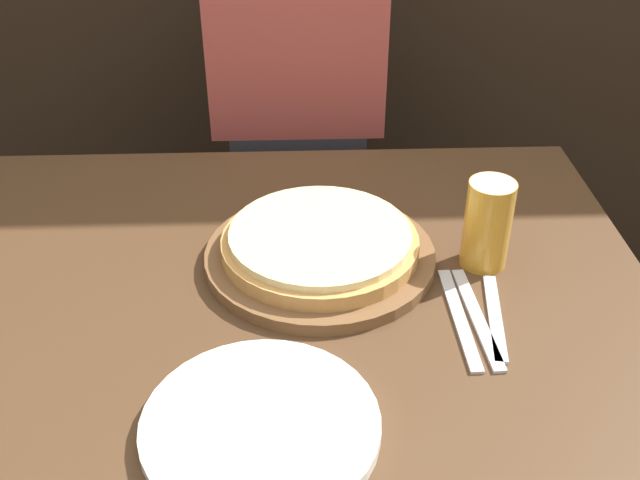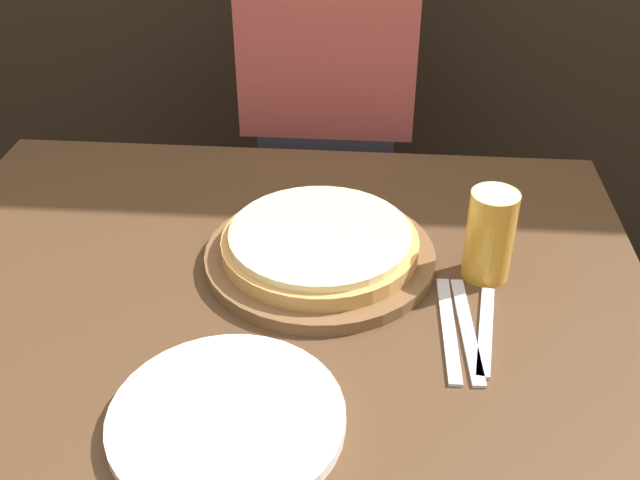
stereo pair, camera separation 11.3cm
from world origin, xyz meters
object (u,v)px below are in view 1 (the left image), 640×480
Objects in this scene: pizza_on_board at (320,248)px; beer_glass at (488,221)px; dinner_knife at (477,317)px; spoon at (495,317)px; fork at (459,318)px; dinner_plate at (261,425)px; diner_person at (298,155)px.

pizza_on_board is 2.52× the size of beer_glass.
dinner_knife is 1.18× the size of spoon.
pizza_on_board is at bearing 145.62° from dinner_knife.
spoon is at bearing -94.88° from beer_glass.
fork is 1.17× the size of spoon.
dinner_plate is 1.27× the size of fork.
dinner_plate is 0.35m from dinner_knife.
fork is 1.00× the size of dinner_knife.
fork is at bearing 180.00° from dinner_knife.
fork is (-0.06, -0.13, -0.07)m from beer_glass.
diner_person is (-0.24, 0.71, -0.11)m from dinner_knife.
pizza_on_board reaches higher than spoon.
spoon is (0.24, -0.15, -0.02)m from pizza_on_board.
diner_person is at bearing 106.81° from fork.
beer_glass is 0.75× the size of spoon.
pizza_on_board is 0.24m from fork.
fork is 0.03m from dinner_knife.
pizza_on_board reaches higher than dinner_plate.
fork is at bearing 180.00° from spoon.
beer_glass is at bearing 65.28° from fork.
diner_person reaches higher than beer_glass.
fork is at bearing -37.79° from pizza_on_board.
diner_person is (-0.21, 0.71, -0.11)m from fork.
beer_glass is at bearing 74.74° from dinner_knife.
pizza_on_board is 1.61× the size of fork.
diner_person is (0.05, 0.90, -0.12)m from dinner_plate.
diner_person is at bearing 92.77° from pizza_on_board.
dinner_plate reaches higher than dinner_knife.
diner_person is (-0.03, 0.57, -0.13)m from pizza_on_board.
spoon is 0.77m from diner_person.
fork and dinner_knife have the same top height.
dinner_plate is 0.33m from fork.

